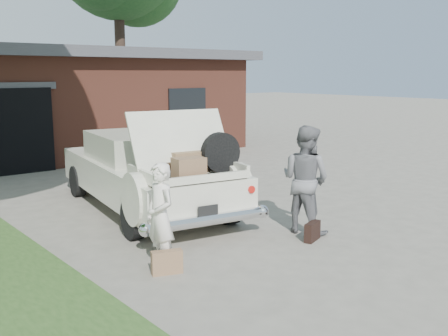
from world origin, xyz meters
TOP-DOWN VIEW (x-y plane):
  - ground at (0.00, 0.00)m, footprint 90.00×90.00m
  - house at (0.98, 11.47)m, footprint 12.80×7.80m
  - sedan at (-0.10, 2.80)m, footprint 2.74×5.31m
  - woman_left at (-1.56, 0.02)m, footprint 0.36×0.53m
  - woman_right at (1.14, -0.08)m, footprint 0.80×0.95m
  - suitcase_left at (-1.61, -0.21)m, footprint 0.42×0.26m
  - suitcase_right at (0.89, -0.48)m, footprint 0.40×0.24m

SIDE VIEW (x-z plane):
  - ground at x=0.00m, z-range 0.00..0.00m
  - suitcase_right at x=0.89m, z-range 0.00..0.29m
  - suitcase_left at x=-1.61m, z-range 0.00..0.31m
  - woman_left at x=-1.56m, z-range 0.00..1.43m
  - sedan at x=-0.10m, z-range -0.24..1.73m
  - woman_right at x=1.14m, z-range 0.00..1.75m
  - house at x=0.98m, z-range 0.02..3.32m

